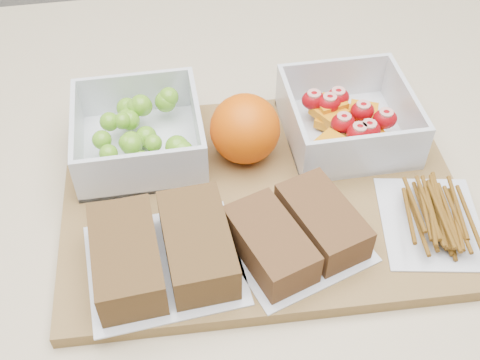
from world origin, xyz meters
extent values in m
cube|color=olive|center=(0.02, 0.00, 0.91)|extent=(0.43, 0.32, 0.02)
cube|color=silver|center=(-0.11, 0.08, 0.92)|extent=(0.14, 0.14, 0.01)
cube|color=silver|center=(-0.11, 0.15, 0.95)|extent=(0.14, 0.01, 0.06)
cube|color=silver|center=(-0.11, 0.01, 0.95)|extent=(0.14, 0.01, 0.06)
cube|color=silver|center=(-0.04, 0.08, 0.95)|extent=(0.01, 0.13, 0.06)
cube|color=silver|center=(-0.17, 0.08, 0.95)|extent=(0.01, 0.13, 0.06)
sphere|color=#61A021|center=(-0.11, 0.07, 0.94)|extent=(0.02, 0.02, 0.02)
sphere|color=#61A021|center=(-0.15, 0.07, 0.95)|extent=(0.02, 0.02, 0.02)
sphere|color=#61A021|center=(-0.11, 0.11, 0.95)|extent=(0.02, 0.02, 0.02)
sphere|color=#61A021|center=(-0.10, 0.08, 0.94)|extent=(0.02, 0.02, 0.02)
sphere|color=#61A021|center=(-0.14, 0.10, 0.95)|extent=(0.02, 0.02, 0.02)
sphere|color=#61A021|center=(-0.11, 0.07, 0.94)|extent=(0.02, 0.02, 0.02)
sphere|color=#61A021|center=(-0.12, 0.09, 0.95)|extent=(0.02, 0.02, 0.02)
sphere|color=#61A021|center=(-0.07, 0.04, 0.95)|extent=(0.03, 0.03, 0.03)
sphere|color=#61A021|center=(-0.07, 0.12, 0.95)|extent=(0.02, 0.02, 0.02)
sphere|color=#61A021|center=(-0.10, 0.11, 0.95)|extent=(0.02, 0.02, 0.02)
sphere|color=#61A021|center=(-0.14, 0.05, 0.95)|extent=(0.02, 0.02, 0.02)
sphere|color=#61A021|center=(-0.07, 0.12, 0.95)|extent=(0.02, 0.02, 0.02)
sphere|color=#61A021|center=(-0.10, 0.03, 0.94)|extent=(0.02, 0.02, 0.02)
sphere|color=#61A021|center=(-0.11, 0.12, 0.95)|extent=(0.02, 0.02, 0.02)
sphere|color=#61A021|center=(-0.11, 0.10, 0.95)|extent=(0.02, 0.02, 0.02)
sphere|color=#61A021|center=(-0.10, 0.11, 0.95)|extent=(0.02, 0.02, 0.02)
sphere|color=#61A021|center=(-0.06, 0.03, 0.95)|extent=(0.02, 0.02, 0.02)
sphere|color=#61A021|center=(-0.05, 0.04, 0.93)|extent=(0.02, 0.02, 0.02)
sphere|color=#61A021|center=(-0.12, 0.10, 0.95)|extent=(0.02, 0.02, 0.02)
sphere|color=#61A021|center=(-0.12, 0.06, 0.94)|extent=(0.02, 0.02, 0.02)
sphere|color=#61A021|center=(-0.12, 0.12, 0.94)|extent=(0.02, 0.02, 0.02)
sphere|color=#61A021|center=(-0.09, 0.05, 0.95)|extent=(0.02, 0.02, 0.02)
sphere|color=#61A021|center=(-0.11, 0.06, 0.94)|extent=(0.02, 0.02, 0.02)
cube|color=silver|center=(0.13, 0.07, 0.92)|extent=(0.14, 0.14, 0.01)
cube|color=silver|center=(0.13, 0.13, 0.95)|extent=(0.14, 0.01, 0.06)
cube|color=silver|center=(0.13, 0.00, 0.95)|extent=(0.14, 0.01, 0.06)
cube|color=silver|center=(0.20, 0.07, 0.95)|extent=(0.01, 0.13, 0.06)
cube|color=silver|center=(0.06, 0.07, 0.95)|extent=(0.01, 0.13, 0.06)
cube|color=orange|center=(0.14, 0.04, 0.93)|extent=(0.04, 0.05, 0.01)
cube|color=orange|center=(0.12, 0.09, 0.93)|extent=(0.05, 0.06, 0.01)
cube|color=orange|center=(0.14, 0.07, 0.93)|extent=(0.05, 0.05, 0.01)
cube|color=orange|center=(0.16, 0.08, 0.93)|extent=(0.05, 0.05, 0.01)
cube|color=orange|center=(0.11, 0.08, 0.94)|extent=(0.04, 0.05, 0.01)
cube|color=orange|center=(0.12, 0.09, 0.95)|extent=(0.04, 0.04, 0.01)
cube|color=orange|center=(0.10, 0.03, 0.94)|extent=(0.04, 0.05, 0.01)
cube|color=orange|center=(0.15, 0.04, 0.94)|extent=(0.04, 0.04, 0.01)
cube|color=orange|center=(0.12, 0.08, 0.93)|extent=(0.04, 0.04, 0.01)
ellipsoid|color=#A80811|center=(0.15, 0.07, 0.95)|extent=(0.03, 0.02, 0.02)
ellipsoid|color=#A80811|center=(0.14, 0.03, 0.95)|extent=(0.03, 0.02, 0.02)
ellipsoid|color=#A80811|center=(0.10, 0.09, 0.95)|extent=(0.03, 0.02, 0.02)
ellipsoid|color=#A80811|center=(0.17, 0.05, 0.95)|extent=(0.03, 0.02, 0.02)
ellipsoid|color=#A80811|center=(0.11, 0.09, 0.95)|extent=(0.03, 0.02, 0.02)
ellipsoid|color=#A80811|center=(0.13, 0.03, 0.95)|extent=(0.03, 0.02, 0.02)
ellipsoid|color=#A80811|center=(0.12, 0.05, 0.95)|extent=(0.03, 0.02, 0.02)
ellipsoid|color=#A80811|center=(0.13, 0.09, 0.95)|extent=(0.03, 0.02, 0.02)
sphere|color=#E45705|center=(0.01, 0.05, 0.95)|extent=(0.08, 0.08, 0.08)
cube|color=silver|center=(-0.09, -0.08, 0.92)|extent=(0.15, 0.14, 0.00)
cube|color=brown|center=(-0.13, -0.09, 0.94)|extent=(0.07, 0.12, 0.04)
cube|color=brown|center=(-0.06, -0.08, 0.94)|extent=(0.07, 0.12, 0.04)
cube|color=silver|center=(0.04, -0.08, 0.92)|extent=(0.16, 0.15, 0.00)
cube|color=brown|center=(0.01, -0.09, 0.94)|extent=(0.08, 0.11, 0.04)
cube|color=brown|center=(0.06, -0.07, 0.94)|extent=(0.08, 0.11, 0.04)
cube|color=silver|center=(0.18, -0.08, 0.92)|extent=(0.12, 0.14, 0.00)
camera|label=1|loc=(-0.08, -0.42, 1.39)|focal=45.00mm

